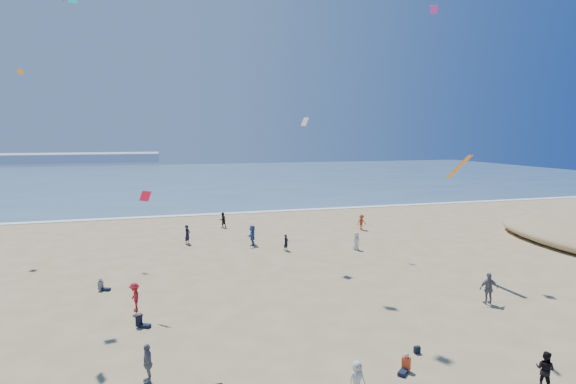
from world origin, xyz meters
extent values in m
cube|color=#476B84|center=(0.00, 95.00, 0.03)|extent=(220.00, 100.00, 0.06)
cube|color=white|center=(0.00, 45.00, 0.04)|extent=(220.00, 1.20, 0.08)
imported|color=silver|center=(12.68, 23.71, 0.80)|extent=(0.67, 0.87, 1.59)
imported|color=red|center=(-5.44, 14.30, 0.84)|extent=(0.85, 1.19, 1.67)
imported|color=#AD3818|center=(16.74, 31.36, 0.82)|extent=(1.12, 0.72, 1.64)
imported|color=black|center=(2.52, 36.54, 0.83)|extent=(1.01, 0.92, 1.67)
imported|color=black|center=(-1.62, 29.86, 0.91)|extent=(0.73, 0.79, 1.81)
imported|color=silver|center=(3.37, 2.96, 0.72)|extent=(0.78, 0.58, 1.44)
imported|color=black|center=(10.94, 1.49, 0.77)|extent=(0.83, 0.92, 1.53)
imported|color=slate|center=(15.02, 9.70, 0.96)|extent=(1.20, 0.68, 1.93)
imported|color=#39579E|center=(4.12, 27.81, 0.94)|extent=(1.12, 1.83, 1.88)
imported|color=black|center=(6.61, 25.09, 0.72)|extent=(0.63, 0.60, 1.45)
imported|color=gray|center=(-4.50, 6.22, 0.83)|extent=(0.50, 1.01, 1.66)
cube|color=black|center=(7.53, 5.38, 0.17)|extent=(0.28, 0.18, 0.34)
cube|color=red|center=(-4.66, 15.10, 6.59)|extent=(0.72, 0.74, 0.56)
cube|color=#0DD6EB|center=(-8.75, 20.16, 18.61)|extent=(0.62, 0.49, 0.29)
cube|color=white|center=(7.43, 22.42, 11.17)|extent=(0.69, 0.61, 0.65)
cube|color=orange|center=(-15.22, 32.55, 15.56)|extent=(0.65, 0.60, 0.42)
cube|color=purple|center=(17.07, 19.81, 19.79)|extent=(0.74, 0.73, 0.53)
cube|color=orange|center=(16.93, 15.65, 7.84)|extent=(0.35, 2.64, 1.87)
camera|label=1|loc=(-3.63, -12.09, 10.15)|focal=28.00mm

